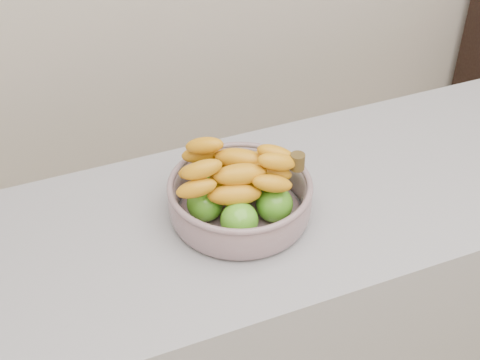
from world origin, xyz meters
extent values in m
cube|color=gray|center=(0.00, 0.76, 0.45)|extent=(2.00, 0.60, 0.90)
cylinder|color=#8C9CA8|center=(-0.25, 0.76, 0.91)|extent=(0.27, 0.27, 0.01)
torus|color=#8C9CA8|center=(-0.25, 0.76, 0.99)|extent=(0.32, 0.32, 0.01)
sphere|color=#519F1B|center=(-0.28, 0.69, 0.95)|extent=(0.08, 0.08, 0.08)
sphere|color=#519F1B|center=(-0.19, 0.71, 0.95)|extent=(0.08, 0.08, 0.08)
sphere|color=#519F1B|center=(-0.18, 0.80, 0.95)|extent=(0.08, 0.08, 0.08)
sphere|color=#519F1B|center=(-0.27, 0.84, 0.95)|extent=(0.08, 0.08, 0.08)
sphere|color=#519F1B|center=(-0.33, 0.77, 0.95)|extent=(0.08, 0.08, 0.08)
ellipsoid|color=gold|center=(-0.28, 0.72, 1.00)|extent=(0.21, 0.10, 0.05)
ellipsoid|color=gold|center=(-0.26, 0.76, 1.00)|extent=(0.20, 0.12, 0.05)
ellipsoid|color=gold|center=(-0.24, 0.81, 1.00)|extent=(0.20, 0.14, 0.05)
ellipsoid|color=gold|center=(-0.26, 0.73, 1.04)|extent=(0.21, 0.09, 0.05)
ellipsoid|color=gold|center=(-0.24, 0.78, 1.04)|extent=(0.19, 0.15, 0.05)
cylinder|color=#433315|center=(-0.14, 0.71, 1.05)|extent=(0.03, 0.03, 0.04)
camera|label=1|loc=(-0.68, -0.29, 1.89)|focal=50.00mm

